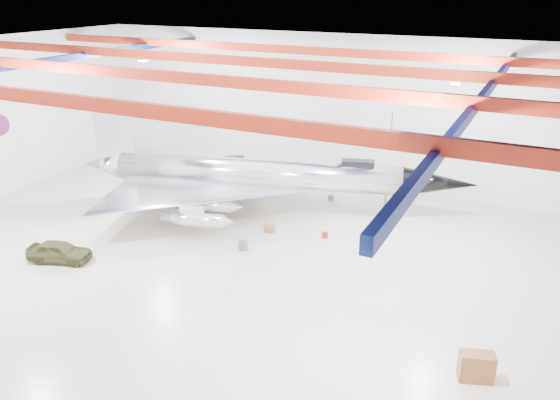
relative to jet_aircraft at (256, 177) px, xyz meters
The scene contains 15 objects.
floor 7.69m from the jet_aircraft, 72.62° to the right, with size 40.00×40.00×0.00m, color beige.
wall_back 8.88m from the jet_aircraft, 74.76° to the left, with size 40.00×40.00×0.00m, color silver.
ceiling 11.32m from the jet_aircraft, 72.62° to the right, with size 40.00×40.00×0.00m, color #0A0F38.
ceiling_structure 10.82m from the jet_aircraft, 72.62° to the right, with size 39.50×29.50×1.08m.
wall_roundel 18.63m from the jet_aircraft, 164.32° to the right, with size 1.50×1.50×0.10m, color #B21414.
jet_aircraft is the anchor object (origin of this frame).
jeep 12.97m from the jet_aircraft, 118.66° to the right, with size 1.40×3.47×1.18m, color #3C3E1F.
desk 19.40m from the jet_aircraft, 35.46° to the right, with size 1.30×0.65×1.19m, color brown.
crate_ply 3.98m from the jet_aircraft, 142.15° to the right, with size 0.52×0.41×0.36m, color olive.
toolbox_red 2.75m from the jet_aircraft, 169.29° to the right, with size 0.45×0.36×0.32m, color #A01B10.
engine_drum 6.33m from the jet_aircraft, 68.80° to the right, with size 0.53×0.53×0.48m, color #59595B.
crate_small 5.11m from the jet_aircraft, behind, with size 0.42×0.33×0.29m, color #59595B.
tool_chest 6.48m from the jet_aircraft, 19.04° to the right, with size 0.36×0.36×0.33m, color #A01B10.
oil_barrel 4.27m from the jet_aircraft, 49.12° to the right, with size 0.56×0.45×0.39m, color olive.
spares_box 5.88m from the jet_aircraft, 45.06° to the left, with size 0.41×0.41×0.37m, color #59595B.
Camera 1 is at (14.38, -22.84, 14.25)m, focal length 35.00 mm.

